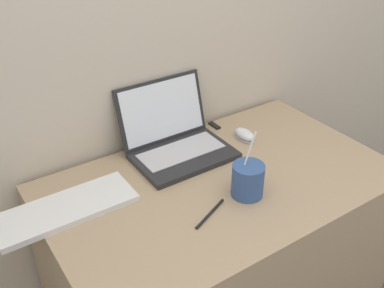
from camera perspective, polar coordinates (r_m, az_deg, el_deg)
wall_back at (r=1.61m, az=-4.42°, el=16.58°), size 7.00×0.04×2.50m
desk at (r=1.77m, az=3.29°, el=-14.65°), size 1.17×0.70×0.77m
laptop at (r=1.64m, az=-2.11°, el=0.70°), size 0.35×0.30×0.24m
drink_cup at (r=1.43m, az=7.09°, el=-4.50°), size 0.10×0.10×0.22m
computer_mouse at (r=1.75m, az=6.70°, el=1.16°), size 0.06×0.10×0.04m
external_keyboard at (r=1.44m, az=-15.72°, el=-7.91°), size 0.42×0.16×0.02m
usb_stick at (r=1.83m, az=2.87°, el=2.36°), size 0.02×0.06×0.01m
pen at (r=1.37m, az=2.31°, el=-8.82°), size 0.15×0.07×0.01m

